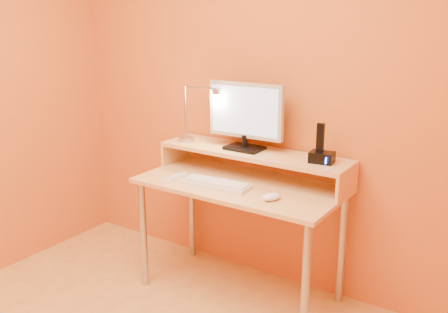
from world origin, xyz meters
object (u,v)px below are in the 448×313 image
Objects in this scene: lamp_base at (186,139)px; mouse at (271,197)px; phone_dock at (322,157)px; keyboard at (216,184)px; remote_control at (177,177)px; monitor_panel at (246,110)px.

mouse is (0.77, -0.27, -0.15)m from lamp_base.
keyboard is (-0.52, -0.27, -0.18)m from phone_dock.
phone_dock is 0.37m from mouse.
lamp_base is at bearing 120.30° from remote_control.
phone_dock reaches higher than keyboard.
keyboard is at bearing 8.46° from remote_control.
phone_dock is at bearing 23.38° from keyboard.
monitor_panel is at bearing 81.16° from keyboard.
lamp_base reaches higher than mouse.
lamp_base is 0.58× the size of remote_control.
lamp_base is 0.34m from remote_control.
mouse reaches higher than keyboard.
lamp_base is at bearing -174.37° from mouse.
remote_control is at bearing -179.78° from keyboard.
phone_dock reaches higher than lamp_base.
monitor_panel is 0.48m from lamp_base.
remote_control is (-0.27, -0.02, -0.00)m from keyboard.
monitor_panel is 4.29× the size of mouse.
lamp_base reaches higher than keyboard.
monitor_panel reaches higher than remote_control.
lamp_base is 0.25× the size of keyboard.
keyboard is at bearing -158.82° from mouse.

